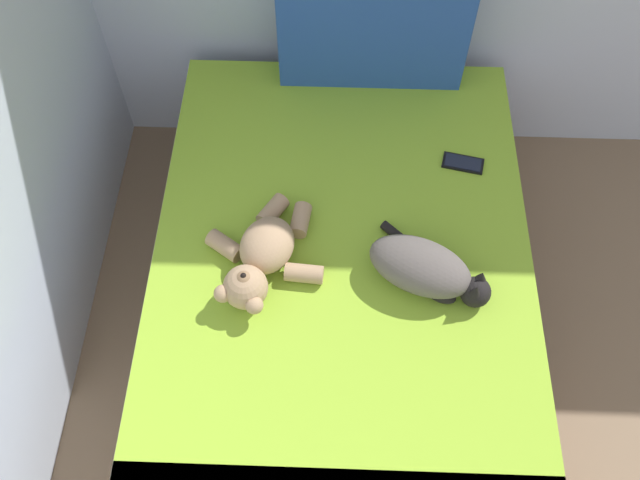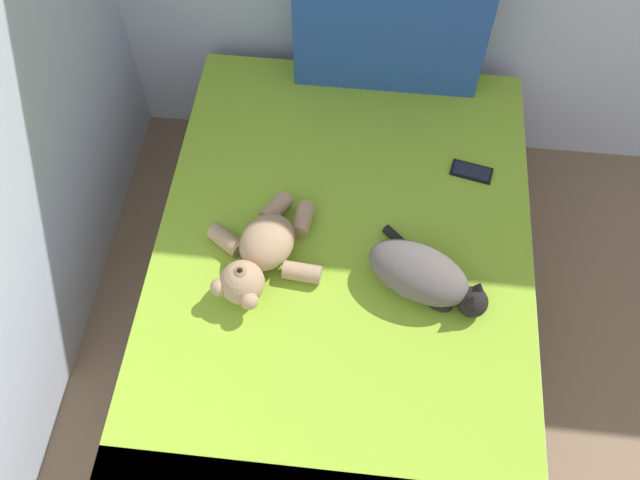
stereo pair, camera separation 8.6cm
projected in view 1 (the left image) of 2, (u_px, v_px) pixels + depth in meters
name	position (u px, v px, depth m)	size (l,w,h in m)	color
bed	(340.00, 301.00, 2.51)	(1.33, 1.96, 0.53)	brown
patterned_cushion	(373.00, 29.00, 2.55)	(0.71, 0.14, 0.47)	#264C99
cat	(425.00, 269.00, 2.19)	(0.42, 0.36, 0.15)	#59514C
teddy_bear	(261.00, 258.00, 2.22)	(0.40, 0.48, 0.15)	tan
cell_phone	(463.00, 163.00, 2.50)	(0.16, 0.10, 0.01)	black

